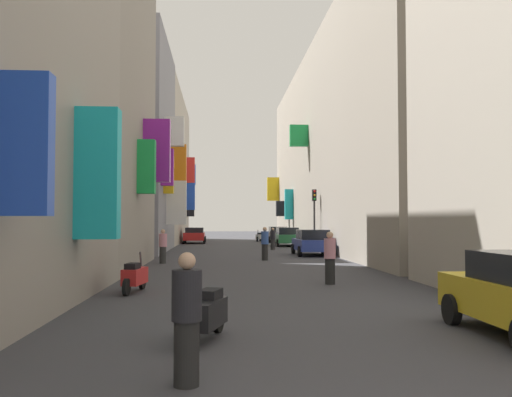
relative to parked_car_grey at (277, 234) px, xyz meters
The scene contains 18 objects.
ground_plane 19.66m from the parked_car_grey, 101.42° to the right, with size 140.00×140.00×0.00m, color #38383D.
building_left_mid_a 30.73m from the parked_car_grey, 113.48° to the right, with size 7.20×10.46×16.46m.
building_left_mid_c 19.89m from the parked_car_grey, 128.90° to the right, with size 7.29×11.10×13.95m.
building_left_far 13.35m from the parked_car_grey, behind, with size 7.31×19.90×13.64m.
building_right_mid_b 13.12m from the parked_car_grey, 68.72° to the right, with size 7.36×42.61×14.80m.
parked_car_grey is the anchor object (origin of this frame).
parked_car_red 7.89m from the parked_car_grey, 166.58° to the right, with size 1.98×4.18×1.40m.
parked_car_green 7.85m from the parked_car_grey, 90.43° to the right, with size 1.93×4.11×1.48m.
parked_car_blue 19.52m from the parked_car_grey, 90.05° to the right, with size 2.02×4.17×1.51m.
scooter_white 2.37m from the parked_car_grey, 133.42° to the left, with size 0.73×1.75×1.13m.
scooter_black 42.48m from the parked_car_grey, 97.67° to the right, with size 0.75×1.89×1.13m.
scooter_red 36.55m from the parked_car_grey, 102.41° to the right, with size 0.61×1.98×1.13m.
pedestrian_crossing 45.04m from the parked_car_grey, 97.47° to the right, with size 0.48×0.48×1.66m.
pedestrian_near_left 26.33m from the parked_car_grey, 108.01° to the right, with size 0.40×0.40×1.63m.
pedestrian_near_right 23.58m from the parked_car_grey, 97.59° to the right, with size 0.39×0.39×1.71m.
pedestrian_mid_street 13.54m from the parked_car_grey, 97.34° to the right, with size 0.42×0.42×1.54m.
pedestrian_far_away 34.09m from the parked_car_grey, 93.19° to the right, with size 0.48×0.48×1.69m.
traffic_light_near_corner 16.25m from the parked_car_grey, 87.44° to the right, with size 0.26×0.34×4.06m.
Camera 1 is at (-1.57, -2.36, 2.06)m, focal length 38.67 mm.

